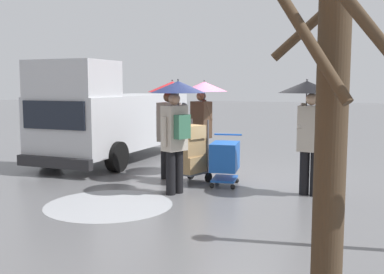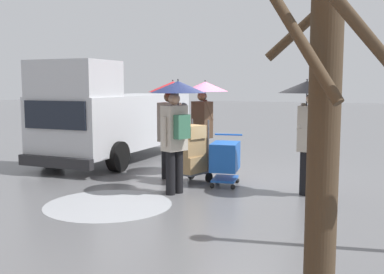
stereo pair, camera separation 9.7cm
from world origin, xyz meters
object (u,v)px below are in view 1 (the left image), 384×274
at_px(shopping_cart_vendor, 225,158).
at_px(pedestrian_pink_side, 309,111).
at_px(hand_dolly_boxes, 191,151).
at_px(pedestrian_far_side, 203,105).
at_px(pedestrian_white_side, 177,110).
at_px(bare_tree_near, 334,123).
at_px(pedestrian_black_side, 171,106).
at_px(cargo_van_parked_right, 112,117).

height_order(shopping_cart_vendor, pedestrian_pink_side, pedestrian_pink_side).
xyz_separation_m(shopping_cart_vendor, pedestrian_pink_side, (-1.66, 0.12, 1.00)).
height_order(hand_dolly_boxes, pedestrian_far_side, pedestrian_far_side).
bearing_deg(hand_dolly_boxes, pedestrian_white_side, 97.91).
height_order(pedestrian_pink_side, pedestrian_white_side, same).
bearing_deg(pedestrian_white_side, hand_dolly_boxes, -82.09).
relative_size(shopping_cart_vendor, bare_tree_near, 0.29).
height_order(pedestrian_far_side, bare_tree_near, bare_tree_near).
bearing_deg(hand_dolly_boxes, pedestrian_black_side, -15.52).
relative_size(hand_dolly_boxes, bare_tree_near, 0.37).
distance_m(pedestrian_pink_side, pedestrian_white_side, 2.42).
height_order(cargo_van_parked_right, bare_tree_near, bare_tree_near).
distance_m(pedestrian_far_side, bare_tree_near, 7.07).
distance_m(pedestrian_black_side, pedestrian_far_side, 1.00).
bearing_deg(pedestrian_far_side, pedestrian_black_side, 68.92).
bearing_deg(pedestrian_black_side, pedestrian_far_side, -111.08).
bearing_deg(pedestrian_far_side, shopping_cart_vendor, 131.20).
height_order(pedestrian_white_side, pedestrian_far_side, same).
bearing_deg(pedestrian_white_side, pedestrian_black_side, -58.67).
height_order(pedestrian_pink_side, pedestrian_far_side, same).
bearing_deg(pedestrian_black_side, cargo_van_parked_right, -31.97).
bearing_deg(shopping_cart_vendor, pedestrian_far_side, -48.80).
bearing_deg(cargo_van_parked_right, pedestrian_far_side, 167.13).
bearing_deg(cargo_van_parked_right, hand_dolly_boxes, 150.57).
relative_size(shopping_cart_vendor, pedestrian_pink_side, 0.47).
bearing_deg(shopping_cart_vendor, pedestrian_pink_side, 175.76).
relative_size(shopping_cart_vendor, pedestrian_far_side, 0.47).
bearing_deg(pedestrian_pink_side, bare_tree_near, 101.31).
xyz_separation_m(shopping_cart_vendor, pedestrian_far_side, (0.91, -1.04, 1.02)).
xyz_separation_m(shopping_cart_vendor, pedestrian_black_side, (1.27, -0.11, 1.02)).
relative_size(pedestrian_pink_side, pedestrian_white_side, 1.00).
bearing_deg(shopping_cart_vendor, pedestrian_black_side, -4.75).
distance_m(pedestrian_black_side, pedestrian_white_side, 1.29).
height_order(shopping_cart_vendor, bare_tree_near, bare_tree_near).
xyz_separation_m(pedestrian_pink_side, pedestrian_black_side, (2.93, -0.23, 0.01)).
xyz_separation_m(hand_dolly_boxes, bare_tree_near, (-3.38, 5.02, 1.08)).
height_order(cargo_van_parked_right, pedestrian_pink_side, cargo_van_parked_right).
height_order(hand_dolly_boxes, pedestrian_pink_side, pedestrian_pink_side).
bearing_deg(cargo_van_parked_right, pedestrian_white_side, 140.14).
bearing_deg(shopping_cart_vendor, bare_tree_near, 117.61).
distance_m(pedestrian_white_side, bare_tree_near, 5.22).
bearing_deg(pedestrian_far_side, cargo_van_parked_right, -12.87).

